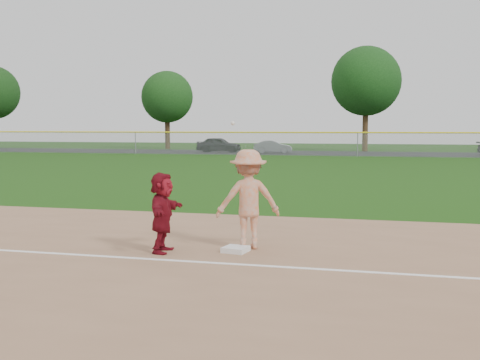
% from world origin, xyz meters
% --- Properties ---
extents(ground, '(160.00, 160.00, 0.00)m').
position_xyz_m(ground, '(0.00, 0.00, 0.00)').
color(ground, '#18410C').
rests_on(ground, ground).
extents(foul_line, '(60.00, 0.10, 0.01)m').
position_xyz_m(foul_line, '(0.00, -0.80, 0.03)').
color(foul_line, white).
rests_on(foul_line, infield_dirt).
extents(parking_asphalt, '(120.00, 10.00, 0.01)m').
position_xyz_m(parking_asphalt, '(0.00, 46.00, 0.01)').
color(parking_asphalt, black).
rests_on(parking_asphalt, ground).
extents(first_base, '(0.51, 0.51, 0.10)m').
position_xyz_m(first_base, '(0.25, 0.23, 0.07)').
color(first_base, white).
rests_on(first_base, infield_dirt).
extents(base_runner, '(0.58, 1.47, 1.54)m').
position_xyz_m(base_runner, '(-1.11, -0.14, 0.79)').
color(base_runner, maroon).
rests_on(base_runner, infield_dirt).
extents(car_left, '(4.38, 1.88, 1.48)m').
position_xyz_m(car_left, '(-13.69, 45.53, 0.75)').
color(car_left, black).
rests_on(car_left, parking_asphalt).
extents(car_mid, '(3.77, 2.22, 1.17)m').
position_xyz_m(car_mid, '(-8.18, 44.74, 0.60)').
color(car_mid, slate).
rests_on(car_mid, parking_asphalt).
extents(first_base_play, '(1.45, 1.16, 2.52)m').
position_xyz_m(first_base_play, '(0.39, 0.64, 1.00)').
color(first_base_play, '#AEAEB1').
rests_on(first_base_play, infield_dirt).
extents(outfield_fence, '(110.00, 0.12, 110.00)m').
position_xyz_m(outfield_fence, '(0.00, 40.00, 1.96)').
color(outfield_fence, '#999EA0').
rests_on(outfield_fence, ground).
extents(tree_1, '(5.80, 5.80, 8.75)m').
position_xyz_m(tree_1, '(-22.00, 53.00, 5.83)').
color(tree_1, '#322012').
rests_on(tree_1, ground).
extents(tree_2, '(7.00, 7.00, 10.58)m').
position_xyz_m(tree_2, '(0.00, 51.50, 7.06)').
color(tree_2, '#3A2615').
rests_on(tree_2, ground).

